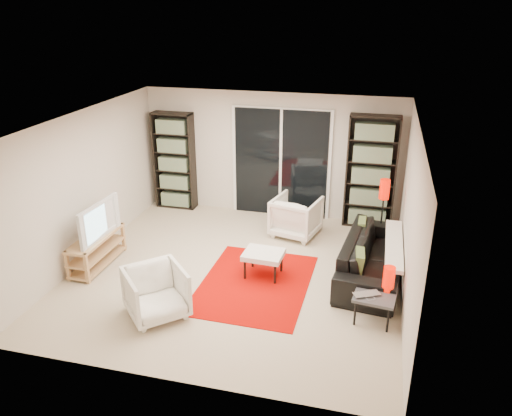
# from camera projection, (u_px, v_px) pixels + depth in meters

# --- Properties ---
(floor) EXTENTS (5.00, 5.00, 0.00)m
(floor) POSITION_uv_depth(u_px,v_px,m) (236.00, 272.00, 7.83)
(floor) COLOR #C4B194
(floor) RESTS_ON ground
(wall_back) EXTENTS (5.00, 0.02, 2.40)m
(wall_back) POSITION_uv_depth(u_px,v_px,m) (271.00, 155.00, 9.61)
(wall_back) COLOR beige
(wall_back) RESTS_ON ground
(wall_front) EXTENTS (5.00, 0.02, 2.40)m
(wall_front) POSITION_uv_depth(u_px,v_px,m) (166.00, 289.00, 5.13)
(wall_front) COLOR beige
(wall_front) RESTS_ON ground
(wall_left) EXTENTS (0.02, 5.00, 2.40)m
(wall_left) POSITION_uv_depth(u_px,v_px,m) (84.00, 187.00, 7.94)
(wall_left) COLOR beige
(wall_left) RESTS_ON ground
(wall_right) EXTENTS (0.02, 5.00, 2.40)m
(wall_right) POSITION_uv_depth(u_px,v_px,m) (410.00, 218.00, 6.81)
(wall_right) COLOR beige
(wall_right) RESTS_ON ground
(ceiling) EXTENTS (5.00, 5.00, 0.02)m
(ceiling) POSITION_uv_depth(u_px,v_px,m) (233.00, 121.00, 6.91)
(ceiling) COLOR white
(ceiling) RESTS_ON wall_back
(sliding_door) EXTENTS (1.92, 0.08, 2.16)m
(sliding_door) POSITION_uv_depth(u_px,v_px,m) (281.00, 164.00, 9.59)
(sliding_door) COLOR white
(sliding_door) RESTS_ON ground
(bookshelf_left) EXTENTS (0.80, 0.30, 1.95)m
(bookshelf_left) POSITION_uv_depth(u_px,v_px,m) (174.00, 161.00, 9.99)
(bookshelf_left) COLOR black
(bookshelf_left) RESTS_ON ground
(bookshelf_right) EXTENTS (0.90, 0.30, 2.10)m
(bookshelf_right) POSITION_uv_depth(u_px,v_px,m) (371.00, 172.00, 9.09)
(bookshelf_right) COLOR black
(bookshelf_right) RESTS_ON ground
(tv_stand) EXTENTS (0.39, 1.20, 0.50)m
(tv_stand) POSITION_uv_depth(u_px,v_px,m) (97.00, 250.00, 7.97)
(tv_stand) COLOR tan
(tv_stand) RESTS_ON floor
(tv) EXTENTS (0.20, 1.02, 0.59)m
(tv) POSITION_uv_depth(u_px,v_px,m) (94.00, 220.00, 7.76)
(tv) COLOR black
(tv) RESTS_ON tv_stand
(rug) EXTENTS (1.62, 2.17, 0.01)m
(rug) POSITION_uv_depth(u_px,v_px,m) (255.00, 284.00, 7.51)
(rug) COLOR #AE0600
(rug) RESTS_ON floor
(sofa) EXTENTS (1.10, 2.30, 0.65)m
(sofa) POSITION_uv_depth(u_px,v_px,m) (374.00, 257.00, 7.63)
(sofa) COLOR black
(sofa) RESTS_ON floor
(armchair_back) EXTENTS (0.93, 0.95, 0.72)m
(armchair_back) POSITION_uv_depth(u_px,v_px,m) (296.00, 216.00, 8.96)
(armchair_back) COLOR white
(armchair_back) RESTS_ON floor
(armchair_front) EXTENTS (1.06, 1.06, 0.69)m
(armchair_front) POSITION_uv_depth(u_px,v_px,m) (156.00, 293.00, 6.64)
(armchair_front) COLOR white
(armchair_front) RESTS_ON floor
(ottoman) EXTENTS (0.62, 0.52, 0.40)m
(ottoman) POSITION_uv_depth(u_px,v_px,m) (263.00, 255.00, 7.62)
(ottoman) COLOR white
(ottoman) RESTS_ON floor
(side_table) EXTENTS (0.59, 0.59, 0.40)m
(side_table) POSITION_uv_depth(u_px,v_px,m) (375.00, 296.00, 6.54)
(side_table) COLOR #3F3F43
(side_table) RESTS_ON floor
(laptop) EXTENTS (0.41, 0.36, 0.03)m
(laptop) POSITION_uv_depth(u_px,v_px,m) (368.00, 296.00, 6.44)
(laptop) COLOR silver
(laptop) RESTS_ON side_table
(table_lamp) EXTENTS (0.15, 0.15, 0.35)m
(table_lamp) POSITION_uv_depth(u_px,v_px,m) (389.00, 279.00, 6.54)
(table_lamp) COLOR #F21000
(table_lamp) RESTS_ON side_table
(floor_lamp) EXTENTS (0.18, 0.18, 1.23)m
(floor_lamp) POSITION_uv_depth(u_px,v_px,m) (384.00, 197.00, 8.30)
(floor_lamp) COLOR black
(floor_lamp) RESTS_ON floor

